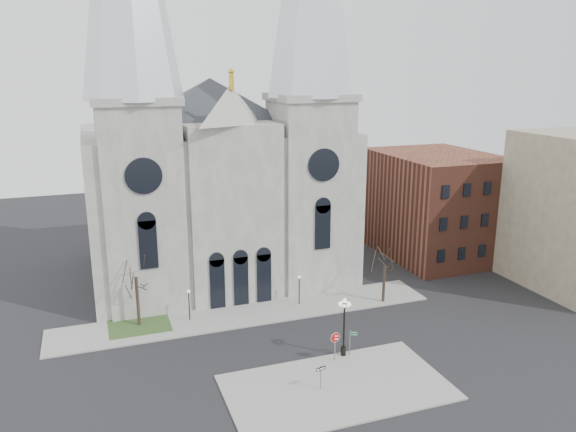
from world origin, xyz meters
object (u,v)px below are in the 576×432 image
object	(u,v)px
stop_sign	(335,340)
globe_lamp	(344,320)
one_way_sign	(321,373)
street_name_sign	(351,340)

from	to	relation	value
stop_sign	globe_lamp	xyz separation A→B (m)	(1.10, 0.55, 1.54)
globe_lamp	one_way_sign	xyz separation A→B (m)	(-4.09, -4.40, -2.03)
globe_lamp	one_way_sign	distance (m)	6.34
globe_lamp	street_name_sign	xyz separation A→B (m)	(0.66, -0.09, -2.07)
one_way_sign	globe_lamp	bearing A→B (deg)	32.83
one_way_sign	street_name_sign	world-z (taller)	street_name_sign
stop_sign	globe_lamp	distance (m)	1.97
street_name_sign	stop_sign	bearing A→B (deg)	-140.85
globe_lamp	one_way_sign	size ratio (longest dim) A/B	2.64
globe_lamp	stop_sign	bearing A→B (deg)	-153.52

